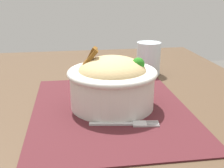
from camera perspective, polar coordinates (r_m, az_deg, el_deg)
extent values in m
cube|color=#4C3826|center=(0.64, -0.48, -5.90)|extent=(1.20, 0.83, 0.03)
cylinder|color=#412F20|center=(1.31, -19.99, -11.07)|extent=(0.04, 0.04, 0.69)
cylinder|color=#412F20|center=(1.36, 11.24, -9.16)|extent=(0.04, 0.04, 0.69)
cube|color=#47191E|center=(0.63, -0.16, -4.94)|extent=(0.43, 0.34, 0.00)
cylinder|color=silver|center=(0.62, 0.00, -0.74)|extent=(0.18, 0.18, 0.08)
torus|color=silver|center=(0.61, 0.00, 2.38)|extent=(0.19, 0.19, 0.01)
ellipsoid|color=tan|center=(0.61, 0.00, 2.47)|extent=(0.20, 0.20, 0.07)
sphere|color=#23751B|center=(0.60, 5.20, 3.96)|extent=(0.03, 0.03, 0.03)
cylinder|color=orange|center=(0.62, 1.41, 4.21)|extent=(0.02, 0.02, 0.01)
cube|color=brown|center=(0.62, -4.34, 5.21)|extent=(0.03, 0.03, 0.05)
cube|color=brown|center=(0.61, -4.49, 4.98)|extent=(0.02, 0.04, 0.04)
cube|color=#B9B9B9|center=(0.55, -0.83, -7.90)|extent=(0.02, 0.07, 0.00)
cube|color=#B9B9B9|center=(0.55, 3.51, -7.88)|extent=(0.01, 0.01, 0.00)
cube|color=#B9B9B9|center=(0.56, 5.49, -7.85)|extent=(0.03, 0.03, 0.00)
cube|color=#B9B9B9|center=(0.55, 8.19, -8.22)|extent=(0.01, 0.02, 0.00)
cube|color=#B9B9B9|center=(0.56, 8.10, -7.94)|extent=(0.01, 0.02, 0.00)
cube|color=#B9B9B9|center=(0.56, 8.02, -7.66)|extent=(0.01, 0.02, 0.00)
cube|color=#B9B9B9|center=(0.57, 7.93, -7.39)|extent=(0.01, 0.02, 0.00)
cylinder|color=silver|center=(0.87, 7.23, 5.08)|extent=(0.07, 0.07, 0.10)
cylinder|color=silver|center=(0.88, 7.17, 3.65)|extent=(0.06, 0.06, 0.05)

